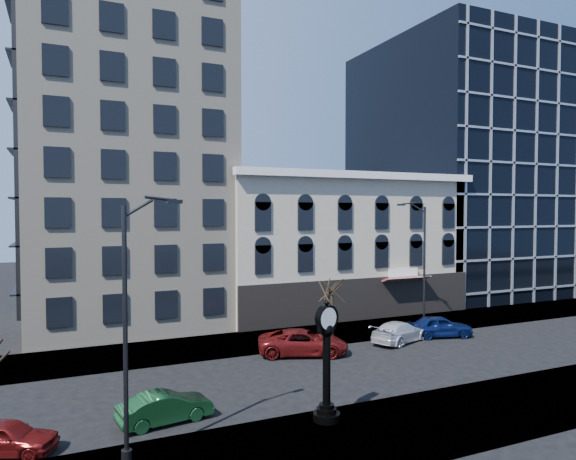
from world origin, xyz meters
name	(u,v)px	position (x,y,z in m)	size (l,w,h in m)	color
ground	(284,378)	(0.00, 0.00, 0.00)	(160.00, 160.00, 0.00)	black
sidewalk_far	(238,343)	(0.00, 8.00, 0.06)	(160.00, 6.00, 0.12)	gray
sidewalk_near	(364,435)	(0.00, -8.00, 0.06)	(160.00, 6.00, 0.12)	gray
cream_tower	(124,88)	(-6.11, 18.88, 19.32)	(15.90, 15.40, 42.50)	#C2B49C
victorian_row	(334,246)	(12.00, 15.89, 6.00)	(22.60, 11.19, 12.50)	#BBB19A
glass_office	(464,170)	(32.00, 20.91, 14.00)	(20.00, 20.15, 28.00)	black
street_clock	(327,366)	(-0.72, -6.18, 2.48)	(1.18, 1.18, 5.21)	black
street_lamp_near	(144,257)	(-8.37, -6.34, 7.50)	(2.51, 0.79, 9.78)	black
street_lamp_far	(416,231)	(14.27, 6.98, 7.64)	(2.49, 1.07, 9.96)	black
bare_tree_far	(332,285)	(6.56, 6.50, 3.91)	(2.93, 2.93, 5.03)	black
car_near_a	(6,437)	(-13.12, -3.76, 0.64)	(1.51, 3.75, 1.28)	maroon
car_near_b	(165,407)	(-7.09, -3.31, 0.67)	(1.42, 4.07, 1.34)	#143F1E
car_far_a	(303,342)	(2.98, 3.81, 0.80)	(2.65, 5.75, 1.60)	maroon
car_far_b	(400,332)	(10.56, 3.91, 0.73)	(2.04, 5.01, 1.45)	silver
car_far_c	(440,326)	(14.13, 3.93, 0.79)	(1.87, 4.64, 1.58)	#0C194C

